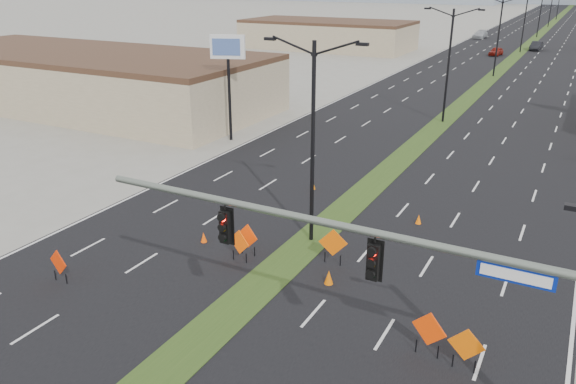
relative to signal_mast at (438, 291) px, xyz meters
The scene contains 27 objects.
ground 10.01m from the signal_mast, 166.85° to the right, with size 600.00×600.00×0.00m, color gray.
road_surface 98.49m from the signal_mast, 94.99° to the left, with size 25.00×400.00×0.02m, color black.
median_strip 98.49m from the signal_mast, 94.99° to the left, with size 2.00×400.00×0.04m, color #2B4418.
building_sw_near 51.83m from the signal_mast, 147.26° to the left, with size 40.00×16.00×5.00m, color tan.
building_sw_far 92.41m from the signal_mast, 116.04° to the left, with size 30.00×14.00×4.50m, color tan.
signal_mast is the anchor object (origin of this frame).
streetlight_0 13.18m from the signal_mast, 130.54° to the left, with size 5.15×0.24×10.02m.
streetlight_1 38.96m from the signal_mast, 102.69° to the left, with size 5.15×0.24×10.02m.
streetlight_2 66.56m from the signal_mast, 97.39° to the left, with size 5.15×0.24×10.02m.
streetlight_3 94.39m from the signal_mast, 95.20° to the left, with size 5.15×0.24×10.02m.
streetlight_4 122.30m from the signal_mast, 94.01° to the left, with size 5.15×0.24×10.02m.
streetlight_5 150.25m from the signal_mast, 93.26° to the left, with size 5.15×0.24×10.02m.
streetlight_6 178.21m from the signal_mast, 92.75° to the left, with size 5.15×0.24×10.02m.
car_left 88.44m from the signal_mast, 97.57° to the left, with size 1.60×3.99×1.36m, color maroon.
car_mid 98.47m from the signal_mast, 93.74° to the left, with size 1.63×4.68×1.54m, color black.
car_far 115.85m from the signal_mast, 99.44° to the left, with size 2.25×5.54×1.61m, color #A9ADB2.
construction_sign_0 17.01m from the signal_mast, behind, with size 1.19×0.22×1.59m.
construction_sign_1 13.29m from the signal_mast, 146.04° to the left, with size 1.21×0.30×1.64m.
construction_sign_2 12.90m from the signal_mast, 148.97° to the left, with size 1.21×0.31×1.65m.
construction_sign_3 11.12m from the signal_mast, 128.73° to the left, with size 1.31×0.43×1.81m.
construction_sign_4 5.19m from the signal_mast, 103.27° to the left, with size 1.32×0.36×1.80m.
construction_sign_5 5.06m from the signal_mast, 81.37° to the left, with size 1.27×0.06×1.69m.
cone_0 15.79m from the signal_mast, 151.48° to the left, with size 0.33×0.33×0.55m, color #FF5005.
cone_1 9.84m from the signal_mast, 132.92° to the left, with size 0.40×0.40×0.67m, color #DF6104.
cone_2 15.84m from the signal_mast, 106.23° to the left, with size 0.33×0.33×0.54m, color #FF6B05.
cone_3 20.80m from the signal_mast, 124.97° to the left, with size 0.33×0.33×0.55m, color orange.
pole_sign_west 32.84m from the signal_mast, 133.48° to the left, with size 2.68×1.33×8.41m.
Camera 1 is at (11.14, -11.51, 12.79)m, focal length 35.00 mm.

